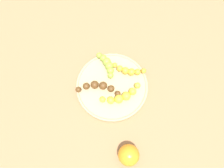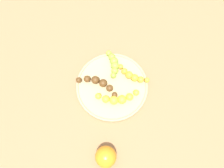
{
  "view_description": "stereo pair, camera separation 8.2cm",
  "coord_description": "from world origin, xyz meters",
  "px_view_note": "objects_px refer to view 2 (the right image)",
  "views": [
    {
      "loc": [
        0.17,
        0.22,
        0.81
      ],
      "look_at": [
        0.0,
        0.0,
        0.04
      ],
      "focal_mm": 33.53,
      "sensor_mm": 36.0,
      "label": 1
    },
    {
      "loc": [
        0.1,
        0.26,
        0.81
      ],
      "look_at": [
        0.0,
        0.0,
        0.04
      ],
      "focal_mm": 33.53,
      "sensor_mm": 36.0,
      "label": 2
    }
  ],
  "objects_px": {
    "banana_spotted": "(132,76)",
    "banana_green": "(113,64)",
    "fruit_bowl": "(112,86)",
    "banana_overripe": "(98,83)",
    "orange_fruit": "(106,157)",
    "banana_yellow": "(118,98)"
  },
  "relations": [
    {
      "from": "fruit_bowl",
      "to": "banana_spotted",
      "type": "xyz_separation_m",
      "value": [
        -0.09,
        -0.01,
        0.02
      ]
    },
    {
      "from": "banana_overripe",
      "to": "banana_spotted",
      "type": "bearing_deg",
      "value": -52.92
    },
    {
      "from": "fruit_bowl",
      "to": "banana_yellow",
      "type": "relative_size",
      "value": 1.74
    },
    {
      "from": "fruit_bowl",
      "to": "banana_overripe",
      "type": "xyz_separation_m",
      "value": [
        0.05,
        -0.02,
        0.02
      ]
    },
    {
      "from": "fruit_bowl",
      "to": "banana_overripe",
      "type": "distance_m",
      "value": 0.06
    },
    {
      "from": "banana_spotted",
      "to": "orange_fruit",
      "type": "xyz_separation_m",
      "value": [
        0.21,
        0.25,
        0.0
      ]
    },
    {
      "from": "orange_fruit",
      "to": "banana_overripe",
      "type": "bearing_deg",
      "value": -104.14
    },
    {
      "from": "fruit_bowl",
      "to": "banana_overripe",
      "type": "bearing_deg",
      "value": -25.47
    },
    {
      "from": "banana_overripe",
      "to": "banana_yellow",
      "type": "xyz_separation_m",
      "value": [
        -0.05,
        0.09,
        0.0
      ]
    },
    {
      "from": "banana_spotted",
      "to": "banana_green",
      "type": "xyz_separation_m",
      "value": [
        0.05,
        -0.07,
        0.0
      ]
    },
    {
      "from": "fruit_bowl",
      "to": "orange_fruit",
      "type": "relative_size",
      "value": 3.81
    },
    {
      "from": "banana_spotted",
      "to": "banana_yellow",
      "type": "bearing_deg",
      "value": -2.63
    },
    {
      "from": "fruit_bowl",
      "to": "orange_fruit",
      "type": "distance_m",
      "value": 0.27
    },
    {
      "from": "fruit_bowl",
      "to": "banana_yellow",
      "type": "distance_m",
      "value": 0.07
    },
    {
      "from": "banana_spotted",
      "to": "banana_green",
      "type": "height_order",
      "value": "banana_green"
    },
    {
      "from": "banana_overripe",
      "to": "banana_yellow",
      "type": "relative_size",
      "value": 0.8
    },
    {
      "from": "banana_green",
      "to": "orange_fruit",
      "type": "relative_size",
      "value": 1.63
    },
    {
      "from": "fruit_bowl",
      "to": "orange_fruit",
      "type": "bearing_deg",
      "value": 64.65
    },
    {
      "from": "orange_fruit",
      "to": "banana_green",
      "type": "bearing_deg",
      "value": -115.18
    },
    {
      "from": "banana_yellow",
      "to": "orange_fruit",
      "type": "bearing_deg",
      "value": -17.17
    },
    {
      "from": "banana_overripe",
      "to": "banana_spotted",
      "type": "distance_m",
      "value": 0.14
    },
    {
      "from": "fruit_bowl",
      "to": "banana_yellow",
      "type": "bearing_deg",
      "value": 89.97
    }
  ]
}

